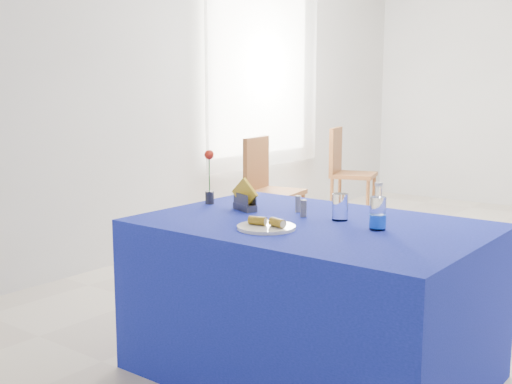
# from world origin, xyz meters

# --- Properties ---
(floor) EXTENTS (7.00, 7.00, 0.00)m
(floor) POSITION_xyz_m (0.00, 0.00, 0.00)
(floor) COLOR beige
(floor) RESTS_ON ground
(room_shell) EXTENTS (7.00, 7.00, 7.00)m
(room_shell) POSITION_xyz_m (0.00, 0.00, 1.75)
(room_shell) COLOR silver
(room_shell) RESTS_ON ground
(window_pane) EXTENTS (0.04, 1.50, 1.60)m
(window_pane) POSITION_xyz_m (-2.47, 0.80, 1.55)
(window_pane) COLOR white
(window_pane) RESTS_ON room_shell
(curtain) EXTENTS (0.04, 1.75, 1.85)m
(curtain) POSITION_xyz_m (-2.40, 0.80, 1.55)
(curtain) COLOR white
(curtain) RESTS_ON room_shell
(plate) EXTENTS (0.27, 0.27, 0.01)m
(plate) POSITION_xyz_m (-0.28, -2.04, 0.77)
(plate) COLOR silver
(plate) RESTS_ON blue_table
(drinking_glass) EXTENTS (0.08, 0.08, 0.13)m
(drinking_glass) POSITION_xyz_m (-0.11, -1.66, 0.82)
(drinking_glass) COLOR white
(drinking_glass) RESTS_ON blue_table
(salt_shaker) EXTENTS (0.03, 0.03, 0.08)m
(salt_shaker) POSITION_xyz_m (-0.39, -1.62, 0.80)
(salt_shaker) COLOR slate
(salt_shaker) RESTS_ON blue_table
(pepper_shaker) EXTENTS (0.03, 0.03, 0.08)m
(pepper_shaker) POSITION_xyz_m (-0.30, -1.70, 0.80)
(pepper_shaker) COLOR #5D5C61
(pepper_shaker) RESTS_ON blue_table
(blue_table) EXTENTS (1.60, 1.10, 0.76)m
(blue_table) POSITION_xyz_m (-0.20, -1.78, 0.38)
(blue_table) COLOR navy
(blue_table) RESTS_ON floor
(water_bottle) EXTENTS (0.08, 0.08, 0.21)m
(water_bottle) POSITION_xyz_m (0.13, -1.74, 0.83)
(water_bottle) COLOR silver
(water_bottle) RESTS_ON blue_table
(napkin_holder) EXTENTS (0.17, 0.11, 0.17)m
(napkin_holder) POSITION_xyz_m (-0.64, -1.75, 0.81)
(napkin_holder) COLOR #3A3B40
(napkin_holder) RESTS_ON blue_table
(rose_vase) EXTENTS (0.05, 0.05, 0.30)m
(rose_vase) POSITION_xyz_m (-0.91, -1.72, 0.91)
(rose_vase) COLOR #232328
(rose_vase) RESTS_ON blue_table
(chair_win_a) EXTENTS (0.50, 0.50, 0.96)m
(chair_win_a) POSITION_xyz_m (-1.94, 0.20, 0.56)
(chair_win_a) COLOR brown
(chair_win_a) RESTS_ON floor
(chair_win_b) EXTENTS (0.55, 0.55, 0.98)m
(chair_win_b) POSITION_xyz_m (-1.94, 1.58, 0.57)
(chair_win_b) COLOR brown
(chair_win_b) RESTS_ON floor
(banana_pieces) EXTENTS (0.19, 0.08, 0.04)m
(banana_pieces) POSITION_xyz_m (-0.27, -2.04, 0.79)
(banana_pieces) COLOR gold
(banana_pieces) RESTS_ON plate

